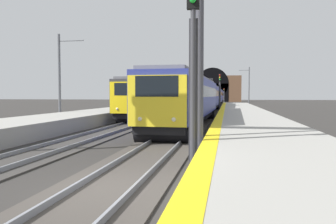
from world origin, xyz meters
name	(u,v)px	position (x,y,z in m)	size (l,w,h in m)	color
ground_plane	(108,190)	(0.00, 0.00, 0.00)	(320.00, 320.00, 0.00)	#302D2B
platform_right	(292,180)	(0.00, -4.30, 0.45)	(112.00, 4.38, 0.90)	#9E9B93
platform_right_edge_strip	(205,157)	(0.00, -2.36, 0.91)	(112.00, 0.50, 0.01)	yellow
track_main_line	(108,189)	(0.00, 0.00, 0.04)	(160.00, 2.88, 0.21)	#423D38
train_main_approaching	(210,96)	(48.74, 0.00, 2.14)	(83.61, 3.40, 4.62)	navy
train_adjacent_platform	(171,96)	(35.26, 4.43, 2.15)	(37.28, 3.31, 4.68)	#333338
railway_signal_near	(193,54)	(2.65, -1.81, 3.60)	(0.39, 0.38, 6.01)	#38383D
railway_signal_mid	(220,89)	(38.75, -1.81, 3.18)	(0.39, 0.38, 5.26)	#38383D
railway_signal_far	(224,94)	(95.33, -1.81, 2.63)	(0.39, 0.38, 4.43)	#4C4C54
overhead_signal_gantry	(86,6)	(3.89, 2.21, 5.58)	(0.70, 8.53, 7.45)	#3F3F47
tunnel_portal	(213,89)	(108.43, 2.21, 4.54)	(2.12, 19.40, 11.73)	brown
catenary_mast_near	(60,77)	(18.83, 11.27, 3.88)	(0.22, 2.37, 7.52)	#595B60
catenary_mast_far	(249,87)	(57.64, -6.86, 3.94)	(0.22, 2.05, 7.66)	#595B60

